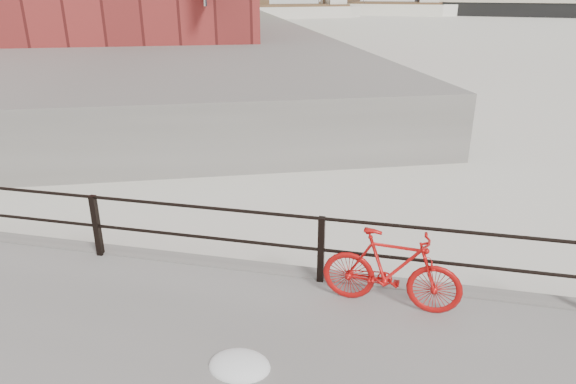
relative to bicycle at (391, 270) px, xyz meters
The scene contains 6 objects.
far_quay 81.66m from the bicycle, 117.32° to the left, with size 24.00×150.00×1.80m, color gray.
bicycle is the anchor object (origin of this frame).
schooner_mid 83.03m from the bicycle, 93.40° to the left, with size 26.39×11.17×19.21m, color white, non-canonical shape.
schooner_left 73.47m from the bicycle, 103.75° to the left, with size 23.91×10.87×18.21m, color beige, non-canonical shape.
workboat_near 35.38m from the bicycle, 123.48° to the left, with size 12.52×4.17×7.00m, color black, non-canonical shape.
workboat_far 46.80m from the bicycle, 121.26° to the left, with size 10.87×3.75×7.00m, color black, non-canonical shape.
Camera 1 is at (-2.55, -6.45, 4.28)m, focal length 32.00 mm.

